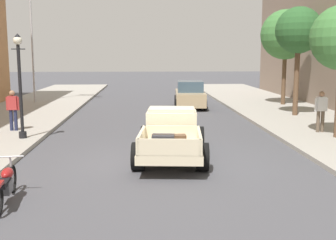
{
  "coord_description": "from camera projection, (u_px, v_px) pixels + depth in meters",
  "views": [
    {
      "loc": [
        -0.61,
        -12.56,
        3.22
      ],
      "look_at": [
        0.2,
        1.72,
        1.0
      ],
      "focal_mm": 44.8,
      "sensor_mm": 36.0,
      "label": 1
    }
  ],
  "objects": [
    {
      "name": "street_tree_third",
      "position": [
        286.0,
        35.0,
        25.75
      ],
      "size": [
        3.06,
        3.06,
        5.85
      ],
      "color": "brown",
      "rests_on": "sidewalk_right"
    },
    {
      "name": "street_tree_second",
      "position": [
        299.0,
        31.0,
        21.02
      ],
      "size": [
        2.33,
        2.33,
        5.48
      ],
      "color": "brown",
      "rests_on": "sidewalk_right"
    },
    {
      "name": "ground_plane",
      "position": [
        165.0,
        161.0,
        12.92
      ],
      "size": [
        140.0,
        140.0,
        0.0
      ],
      "primitive_type": "plane",
      "color": "#47474C"
    },
    {
      "name": "flagpole",
      "position": [
        34.0,
        15.0,
        26.97
      ],
      "size": [
        1.74,
        0.16,
        9.16
      ],
      "color": "#B2B2B7",
      "rests_on": "sidewalk_left"
    },
    {
      "name": "pedestrian_sidewalk_left",
      "position": [
        13.0,
        108.0,
        17.12
      ],
      "size": [
        0.53,
        0.22,
        1.65
      ],
      "color": "#232847",
      "rests_on": "sidewalk_left"
    },
    {
      "name": "hotrod_truck_cream",
      "position": [
        172.0,
        134.0,
        13.28
      ],
      "size": [
        2.47,
        5.04,
        1.58
      ],
      "color": "beige",
      "rests_on": "ground"
    },
    {
      "name": "street_lamp_near",
      "position": [
        20.0,
        78.0,
        15.34
      ],
      "size": [
        0.5,
        0.32,
        3.85
      ],
      "color": "black",
      "rests_on": "sidewalk_left"
    },
    {
      "name": "car_background_tan",
      "position": [
        190.0,
        95.0,
        25.85
      ],
      "size": [
        2.06,
        4.39,
        1.65
      ],
      "color": "tan",
      "rests_on": "ground"
    },
    {
      "name": "motorcycle_parked",
      "position": [
        6.0,
        184.0,
        9.15
      ],
      "size": [
        0.62,
        2.11,
        0.93
      ],
      "color": "black",
      "rests_on": "ground"
    },
    {
      "name": "pedestrian_sidewalk_right",
      "position": [
        321.0,
        109.0,
        16.76
      ],
      "size": [
        0.53,
        0.22,
        1.65
      ],
      "color": "brown",
      "rests_on": "sidewalk_right"
    }
  ]
}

